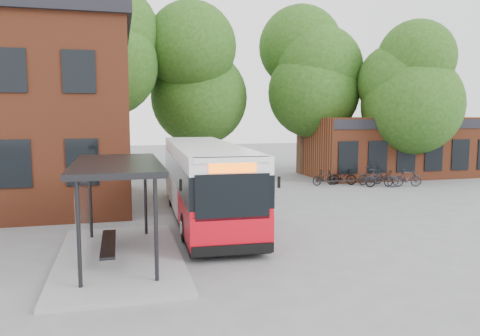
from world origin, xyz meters
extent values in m
plane|color=slate|center=(0.00, 0.00, 0.00)|extent=(100.00, 100.00, 0.00)
imported|color=black|center=(7.34, 10.70, 0.46)|extent=(1.54, 0.48, 0.92)
imported|color=black|center=(8.49, 10.63, 0.49)|extent=(1.68, 0.99, 0.98)
imported|color=#21222A|center=(10.27, 9.25, 0.50)|extent=(2.02, 1.28, 1.00)
imported|color=black|center=(10.14, 10.23, 0.56)|extent=(1.92, 0.85, 1.11)
imported|color=black|center=(10.18, 9.33, 0.46)|extent=(1.75, 0.63, 0.91)
imported|color=black|center=(11.81, 9.02, 0.53)|extent=(1.81, 0.80, 1.05)
camera|label=1|loc=(-4.40, -14.70, 4.22)|focal=35.00mm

